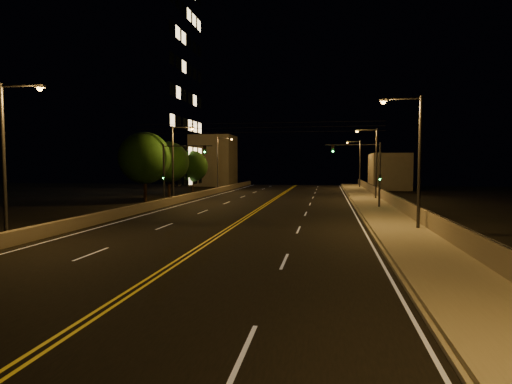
% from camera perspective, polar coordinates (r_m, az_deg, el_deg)
% --- Properties ---
extents(ground, '(160.00, 160.00, 0.00)m').
position_cam_1_polar(ground, '(10.71, -29.39, -19.70)').
color(ground, black).
rests_on(ground, ground).
extents(road, '(18.00, 120.00, 0.02)m').
position_cam_1_polar(road, '(28.61, -3.30, -4.68)').
color(road, black).
rests_on(road, ground).
extents(sidewalk, '(3.60, 120.00, 0.30)m').
position_cam_1_polar(sidewalk, '(28.25, 18.66, -4.69)').
color(sidewalk, gray).
rests_on(sidewalk, ground).
extents(curb, '(0.14, 120.00, 0.15)m').
position_cam_1_polar(curb, '(28.03, 14.87, -4.84)').
color(curb, gray).
rests_on(curb, ground).
extents(parapet_wall, '(0.30, 120.00, 1.00)m').
position_cam_1_polar(parapet_wall, '(28.48, 21.97, -3.38)').
color(parapet_wall, gray).
rests_on(parapet_wall, sidewalk).
extents(jersey_barrier, '(0.45, 120.00, 0.77)m').
position_cam_1_polar(jersey_barrier, '(32.13, -20.47, -3.32)').
color(jersey_barrier, gray).
rests_on(jersey_barrier, ground).
extents(distant_building_right, '(6.00, 10.00, 6.01)m').
position_cam_1_polar(distant_building_right, '(75.60, 17.30, 2.63)').
color(distant_building_right, gray).
rests_on(distant_building_right, ground).
extents(distant_building_left, '(8.00, 8.00, 9.89)m').
position_cam_1_polar(distant_building_left, '(85.09, -5.68, 4.18)').
color(distant_building_left, gray).
rests_on(distant_building_left, ground).
extents(parapet_rail, '(0.06, 120.00, 0.06)m').
position_cam_1_polar(parapet_rail, '(28.42, 22.00, -2.32)').
color(parapet_rail, black).
rests_on(parapet_rail, parapet_wall).
extents(lane_markings, '(17.32, 116.00, 0.00)m').
position_cam_1_polar(lane_markings, '(28.54, -3.33, -4.68)').
color(lane_markings, silver).
rests_on(lane_markings, road).
extents(streetlight_1, '(2.55, 0.28, 8.31)m').
position_cam_1_polar(streetlight_1, '(27.78, 20.39, 4.85)').
color(streetlight_1, '#2D2D33').
rests_on(streetlight_1, ground).
extents(streetlight_2, '(2.55, 0.28, 8.31)m').
position_cam_1_polar(streetlight_2, '(51.05, 15.42, 4.31)').
color(streetlight_2, '#2D2D33').
rests_on(streetlight_2, ground).
extents(streetlight_3, '(2.55, 0.28, 8.31)m').
position_cam_1_polar(streetlight_3, '(76.28, 13.47, 4.09)').
color(streetlight_3, '#2D2D33').
rests_on(streetlight_3, ground).
extents(streetlight_4, '(2.55, 0.28, 8.31)m').
position_cam_1_polar(streetlight_4, '(25.44, -30.12, 4.71)').
color(streetlight_4, '#2D2D33').
rests_on(streetlight_4, ground).
extents(streetlight_5, '(2.55, 0.28, 8.31)m').
position_cam_1_polar(streetlight_5, '(46.92, -10.70, 4.44)').
color(streetlight_5, '#2D2D33').
rests_on(streetlight_5, ground).
extents(streetlight_6, '(2.55, 0.28, 8.31)m').
position_cam_1_polar(streetlight_6, '(65.12, -4.89, 4.26)').
color(streetlight_6, '#2D2D33').
rests_on(streetlight_6, ground).
extents(traffic_signal_right, '(5.11, 0.31, 6.19)m').
position_cam_1_polar(traffic_signal_right, '(40.60, 14.79, 3.19)').
color(traffic_signal_right, '#2D2D33').
rests_on(traffic_signal_right, ground).
extents(traffic_signal_left, '(5.11, 0.31, 6.19)m').
position_cam_1_polar(traffic_signal_left, '(43.16, -10.98, 3.27)').
color(traffic_signal_left, '#2D2D33').
rests_on(traffic_signal_left, ground).
extents(overhead_wires, '(22.00, 0.03, 0.83)m').
position_cam_1_polar(overhead_wires, '(37.77, -0.11, 8.59)').
color(overhead_wires, black).
extents(building_tower, '(24.00, 15.00, 32.84)m').
position_cam_1_polar(building_tower, '(68.32, -19.04, 13.32)').
color(building_tower, gray).
rests_on(building_tower, ground).
extents(tree_0, '(5.74, 5.74, 7.78)m').
position_cam_1_polar(tree_0, '(49.06, -14.62, 4.42)').
color(tree_0, black).
rests_on(tree_0, ground).
extents(tree_1, '(5.26, 5.26, 7.13)m').
position_cam_1_polar(tree_1, '(56.65, -11.57, 3.93)').
color(tree_1, black).
rests_on(tree_1, ground).
extents(tree_2, '(4.59, 4.59, 6.22)m').
position_cam_1_polar(tree_2, '(64.44, -8.47, 3.41)').
color(tree_2, black).
rests_on(tree_2, ground).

